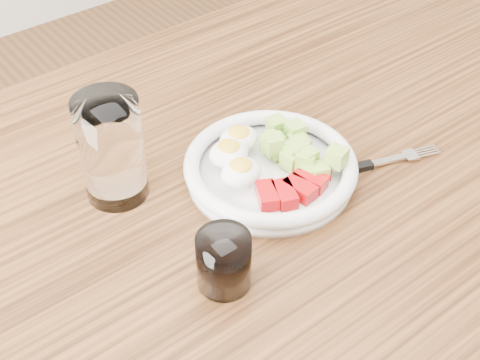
% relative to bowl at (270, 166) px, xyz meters
% --- Properties ---
extents(dining_table, '(1.50, 0.90, 0.77)m').
position_rel_bowl_xyz_m(dining_table, '(-0.05, -0.02, -0.12)').
color(dining_table, brown).
rests_on(dining_table, ground).
extents(bowl, '(0.24, 0.24, 0.06)m').
position_rel_bowl_xyz_m(bowl, '(0.00, 0.00, 0.00)').
color(bowl, white).
rests_on(bowl, dining_table).
extents(fork, '(0.20, 0.08, 0.01)m').
position_rel_bowl_xyz_m(fork, '(0.11, -0.06, -0.02)').
color(fork, black).
rests_on(fork, dining_table).
extents(water_glass, '(0.08, 0.08, 0.15)m').
position_rel_bowl_xyz_m(water_glass, '(-0.18, 0.10, 0.05)').
color(water_glass, white).
rests_on(water_glass, dining_table).
extents(coffee_glass, '(0.06, 0.06, 0.07)m').
position_rel_bowl_xyz_m(coffee_glass, '(-0.16, -0.11, 0.01)').
color(coffee_glass, white).
rests_on(coffee_glass, dining_table).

